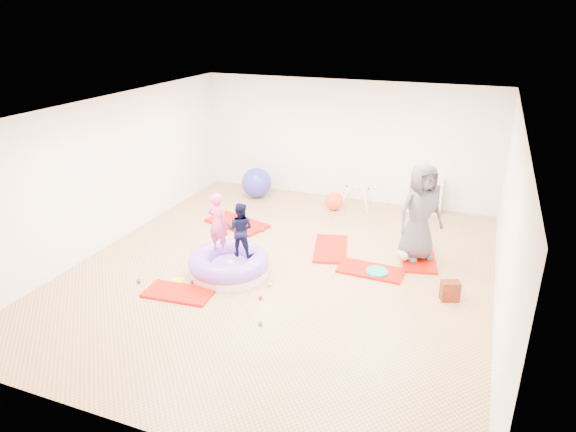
% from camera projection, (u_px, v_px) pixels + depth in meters
% --- Properties ---
extents(room, '(7.01, 8.01, 2.81)m').
position_uv_depth(room, '(281.00, 194.00, 8.50)').
color(room, tan).
rests_on(room, ground).
extents(gym_mat_front_left, '(1.14, 0.64, 0.05)m').
position_uv_depth(gym_mat_front_left, '(179.00, 293.00, 8.23)').
color(gym_mat_front_left, '#D50400').
rests_on(gym_mat_front_left, ground).
extents(gym_mat_mid_left, '(1.47, 1.04, 0.06)m').
position_uv_depth(gym_mat_mid_left, '(237.00, 223.00, 10.89)').
color(gym_mat_mid_left, '#D50400').
rests_on(gym_mat_mid_left, ground).
extents(gym_mat_center_back, '(0.87, 1.31, 0.05)m').
position_uv_depth(gym_mat_center_back, '(331.00, 249.00, 9.75)').
color(gym_mat_center_back, '#D50400').
rests_on(gym_mat_center_back, ground).
extents(gym_mat_right, '(1.14, 0.60, 0.05)m').
position_uv_depth(gym_mat_right, '(371.00, 271.00, 8.94)').
color(gym_mat_right, '#D50400').
rests_on(gym_mat_right, ground).
extents(gym_mat_rear_right, '(0.82, 1.28, 0.05)m').
position_uv_depth(gym_mat_rear_right, '(418.00, 258.00, 9.39)').
color(gym_mat_rear_right, '#D50400').
rests_on(gym_mat_rear_right, ground).
extents(inflatable_cushion, '(1.40, 1.40, 0.44)m').
position_uv_depth(inflatable_cushion, '(229.00, 264.00, 8.83)').
color(inflatable_cushion, white).
rests_on(inflatable_cushion, ground).
extents(child_pink, '(0.41, 0.29, 1.06)m').
position_uv_depth(child_pink, '(218.00, 220.00, 8.68)').
color(child_pink, '#E03E7A').
rests_on(child_pink, inflatable_cushion).
extents(child_navy, '(0.49, 0.40, 0.94)m').
position_uv_depth(child_navy, '(240.00, 227.00, 8.57)').
color(child_navy, black).
rests_on(child_navy, inflatable_cushion).
extents(adult_caregiver, '(1.02, 0.99, 1.77)m').
position_uv_depth(adult_caregiver, '(420.00, 212.00, 9.03)').
color(adult_caregiver, '#45444B').
rests_on(adult_caregiver, gym_mat_rear_right).
extents(infant, '(0.33, 0.34, 0.20)m').
position_uv_depth(infant, '(405.00, 255.00, 9.23)').
color(infant, '#A3C0DC').
rests_on(infant, gym_mat_rear_right).
extents(ball_pit_balls, '(2.47, 3.17, 0.07)m').
position_uv_depth(ball_pit_balls, '(233.00, 273.00, 8.84)').
color(ball_pit_balls, '#2F2DAE').
rests_on(ball_pit_balls, ground).
extents(exercise_ball_blue, '(0.72, 0.72, 0.72)m').
position_uv_depth(exercise_ball_blue, '(257.00, 183.00, 12.38)').
color(exercise_ball_blue, '#2F2DAE').
rests_on(exercise_ball_blue, ground).
extents(exercise_ball_orange, '(0.41, 0.41, 0.41)m').
position_uv_depth(exercise_ball_orange, '(334.00, 201.00, 11.64)').
color(exercise_ball_orange, '#FF481B').
rests_on(exercise_ball_orange, ground).
extents(infant_play_gym, '(0.68, 0.65, 0.52)m').
position_uv_depth(infant_play_gym, '(357.00, 194.00, 11.67)').
color(infant_play_gym, white).
rests_on(infant_play_gym, ground).
extents(cube_shelf, '(0.75, 0.37, 0.75)m').
position_uv_depth(cube_shelf, '(425.00, 195.00, 11.51)').
color(cube_shelf, white).
rests_on(cube_shelf, ground).
extents(balance_disc, '(0.38, 0.38, 0.08)m').
position_uv_depth(balance_disc, '(377.00, 273.00, 8.82)').
color(balance_disc, '#0F9D97').
rests_on(balance_disc, ground).
extents(backpack, '(0.33, 0.27, 0.33)m').
position_uv_depth(backpack, '(450.00, 291.00, 8.01)').
color(backpack, '#9E2B0B').
rests_on(backpack, ground).
extents(yellow_toy, '(0.19, 0.19, 0.03)m').
position_uv_depth(yellow_toy, '(178.00, 281.00, 8.62)').
color(yellow_toy, yellow).
rests_on(yellow_toy, ground).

